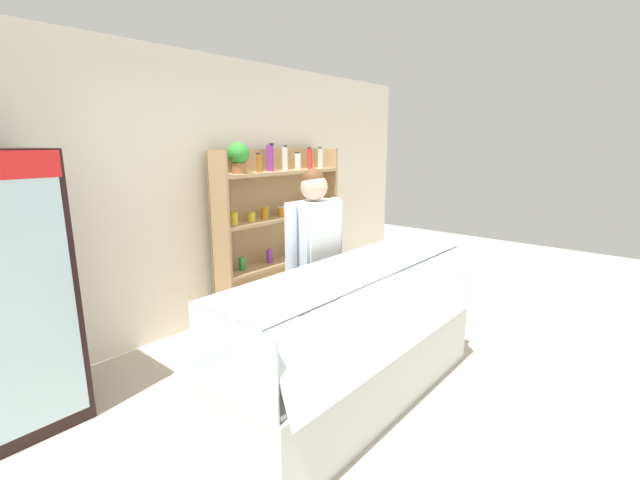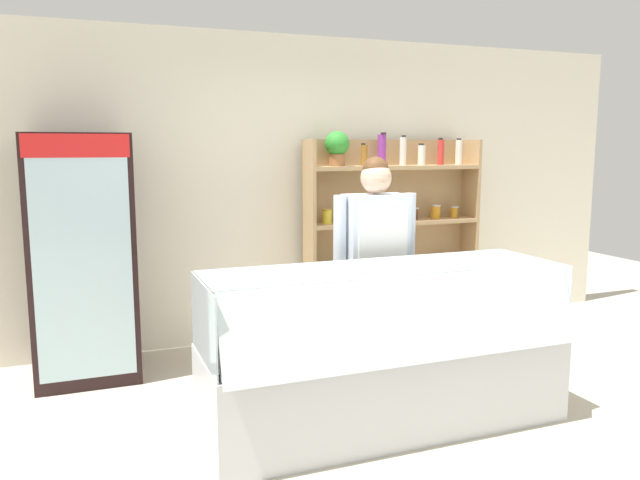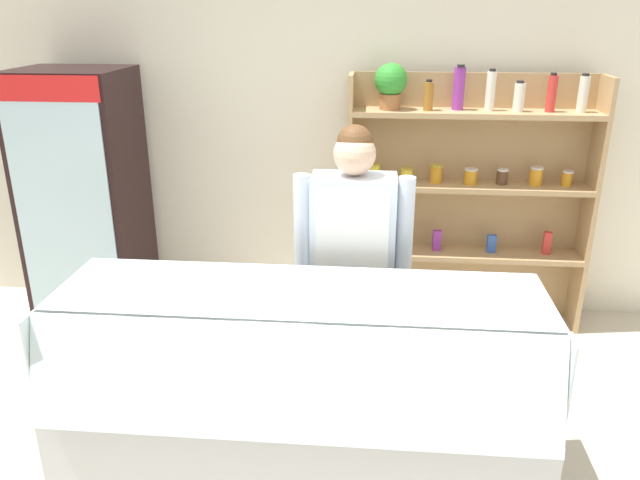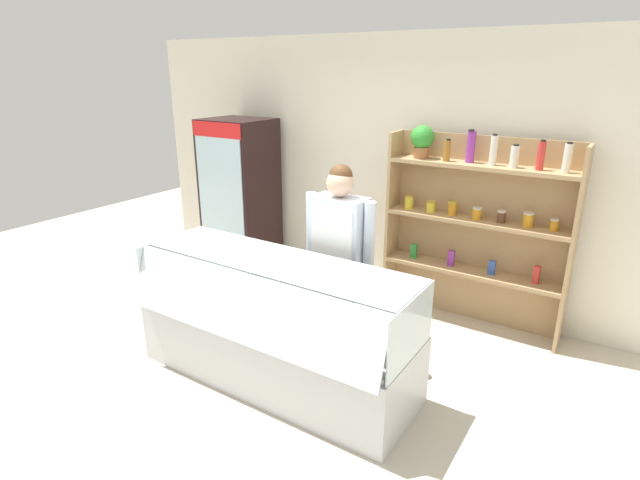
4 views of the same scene
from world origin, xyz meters
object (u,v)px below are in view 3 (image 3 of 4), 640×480
Objects in this scene: deli_display_case at (300,424)px; drinks_fridge at (86,202)px; shop_clerk at (353,252)px; shelving_unit at (462,185)px.

drinks_fridge is at bearing 137.61° from deli_display_case.
deli_display_case is at bearing -42.39° from drinks_fridge.
shop_clerk is (0.22, 0.59, 0.68)m from deli_display_case.
shelving_unit is at bearing 59.33° from shop_clerk.
deli_display_case is 1.35× the size of shop_clerk.
drinks_fridge is at bearing 153.31° from shop_clerk.
shelving_unit is 2.16m from deli_display_case.
shelving_unit is at bearing 5.28° from drinks_fridge.
shelving_unit is (2.65, 0.24, 0.12)m from drinks_fridge.
drinks_fridge reaches higher than deli_display_case.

